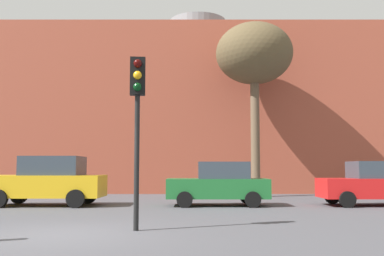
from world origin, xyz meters
name	(u,v)px	position (x,y,z in m)	size (l,w,h in m)	color
ground_plane	(59,235)	(0.00, 0.00, 0.00)	(200.00, 200.00, 0.00)	#47474C
building_backdrop	(200,119)	(3.34, 20.98, 4.90)	(39.62, 12.25, 11.98)	#9E4733
parked_car_1	(50,181)	(-2.62, 7.29, 0.94)	(4.36, 2.14, 1.89)	gold
parked_car_2	(221,184)	(3.96, 7.29, 0.83)	(3.87, 1.90, 1.68)	#1E662D
parked_car_3	(375,184)	(9.90, 7.29, 0.84)	(3.91, 1.92, 1.70)	red
traffic_light_island	(139,102)	(1.63, 0.59, 2.98)	(0.38, 0.38, 4.05)	black
bare_tree_0	(256,55)	(6.13, 12.46, 7.23)	(3.95, 3.95, 8.92)	brown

